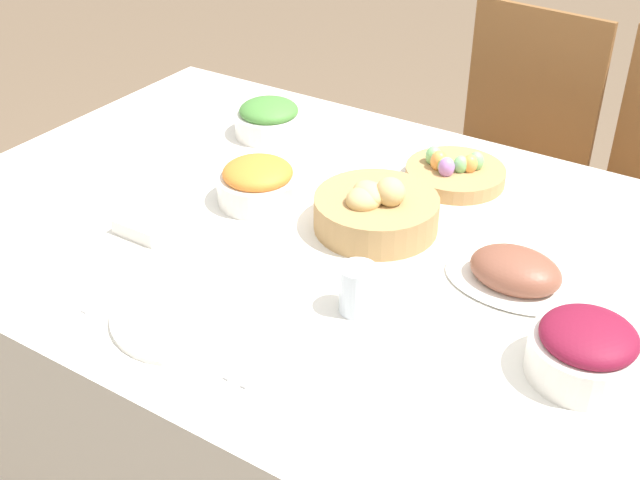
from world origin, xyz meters
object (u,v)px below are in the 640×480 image
dinner_plate (188,314)px  spoon (276,353)px  bread_basket (376,210)px  egg_basket (454,172)px  knife (262,347)px  beet_salad_bowl (586,350)px  drinking_cup (358,289)px  butter_dish (143,227)px  fork (122,286)px  chair_far_center (505,166)px  green_salad_bowl (269,119)px  ham_platter (515,273)px  carrot_bowl (258,182)px

dinner_plate → spoon: dinner_plate is taller
bread_basket → egg_basket: bread_basket is taller
knife → beet_salad_bowl: bearing=27.3°
beet_salad_bowl → knife: (-0.47, -0.23, -0.05)m
beet_salad_bowl → spoon: (-0.44, -0.23, -0.05)m
drinking_cup → butter_dish: (-0.50, -0.02, -0.03)m
spoon → fork: bearing=178.6°
knife → butter_dish: bearing=160.4°
chair_far_center → drinking_cup: size_ratio=10.55×
green_salad_bowl → chair_far_center: bearing=55.2°
green_salad_bowl → butter_dish: green_salad_bowl is taller
fork → chair_far_center: bearing=79.8°
fork → spoon: size_ratio=1.00×
ham_platter → fork: 0.73m
knife → chair_far_center: bearing=93.8°
carrot_bowl → drinking_cup: 0.44m
egg_basket → knife: bearing=-92.0°
dinner_plate → spoon: bearing=0.0°
beet_salad_bowl → knife: size_ratio=0.96×
green_salad_bowl → dinner_plate: bearing=-65.2°
bread_basket → green_salad_bowl: 0.52m
bread_basket → beet_salad_bowl: 0.54m
beet_salad_bowl → dinner_plate: bearing=-160.1°
ham_platter → drinking_cup: 0.31m
chair_far_center → bread_basket: chair_far_center is taller
green_salad_bowl → beet_salad_bowl: size_ratio=0.97×
chair_far_center → dinner_plate: (-0.11, -1.31, 0.25)m
dinner_plate → knife: 0.16m
chair_far_center → drinking_cup: bearing=-77.1°
chair_far_center → bread_basket: bearing=-82.2°
chair_far_center → carrot_bowl: size_ratio=5.37×
egg_basket → beet_salad_bowl: bearing=-47.3°
knife → spoon: same height
drinking_cup → carrot_bowl: bearing=149.9°
carrot_bowl → fork: bearing=-93.3°
egg_basket → butter_dish: bearing=-128.8°
bread_basket → beet_salad_bowl: (0.50, -0.21, 0.01)m
beet_salad_bowl → spoon: bearing=-152.6°
beet_salad_bowl → butter_dish: 0.89m
dinner_plate → carrot_bowl: bearing=109.1°
carrot_bowl → beet_salad_bowl: (0.77, -0.17, 0.00)m
ham_platter → fork: bearing=-146.5°
green_salad_bowl → butter_dish: size_ratio=1.60×
ham_platter → green_salad_bowl: (-0.77, 0.29, 0.02)m
green_salad_bowl → spoon: green_salad_bowl is taller
dinner_plate → butter_dish: bearing=148.0°
ham_platter → beet_salad_bowl: size_ratio=1.46×
knife → ham_platter: bearing=56.0°
drinking_cup → butter_dish: drinking_cup is taller
dinner_plate → drinking_cup: 0.30m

